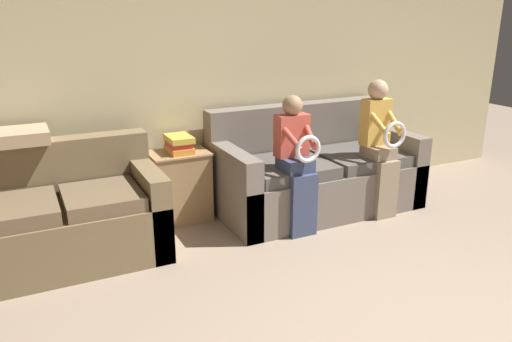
# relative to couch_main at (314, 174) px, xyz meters

# --- Properties ---
(wall_back) EXTENTS (6.92, 0.06, 2.55)m
(wall_back) POSITION_rel_couch_main_xyz_m (-0.52, 0.52, 0.93)
(wall_back) COLOR #C6B789
(wall_back) RESTS_ON ground_plane
(couch_main) EXTENTS (1.95, 0.96, 0.98)m
(couch_main) POSITION_rel_couch_main_xyz_m (0.00, 0.00, 0.00)
(couch_main) COLOR #70665B
(couch_main) RESTS_ON ground_plane
(couch_side) EXTENTS (1.51, 0.85, 0.90)m
(couch_side) POSITION_rel_couch_main_xyz_m (-2.34, -0.09, -0.01)
(couch_side) COLOR brown
(couch_side) RESTS_ON ground_plane
(child_left_seated) EXTENTS (0.29, 0.38, 1.19)m
(child_left_seated) POSITION_rel_couch_main_xyz_m (-0.45, -0.41, 0.32)
(child_left_seated) COLOR #384260
(child_left_seated) RESTS_ON ground_plane
(child_right_seated) EXTENTS (0.27, 0.38, 1.27)m
(child_right_seated) POSITION_rel_couch_main_xyz_m (0.45, -0.41, 0.37)
(child_right_seated) COLOR gray
(child_right_seated) RESTS_ON ground_plane
(side_shelf) EXTENTS (0.53, 0.39, 0.65)m
(side_shelf) POSITION_rel_couch_main_xyz_m (-1.28, 0.27, -0.01)
(side_shelf) COLOR #9E7A51
(side_shelf) RESTS_ON ground_plane
(book_stack) EXTENTS (0.21, 0.31, 0.15)m
(book_stack) POSITION_rel_couch_main_xyz_m (-1.27, 0.27, 0.38)
(book_stack) COLOR orange
(book_stack) RESTS_ON side_shelf
(throw_pillow) EXTENTS (0.39, 0.39, 0.10)m
(throw_pillow) POSITION_rel_couch_main_xyz_m (-2.53, 0.20, 0.61)
(throw_pillow) COLOR tan
(throw_pillow) RESTS_ON couch_side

